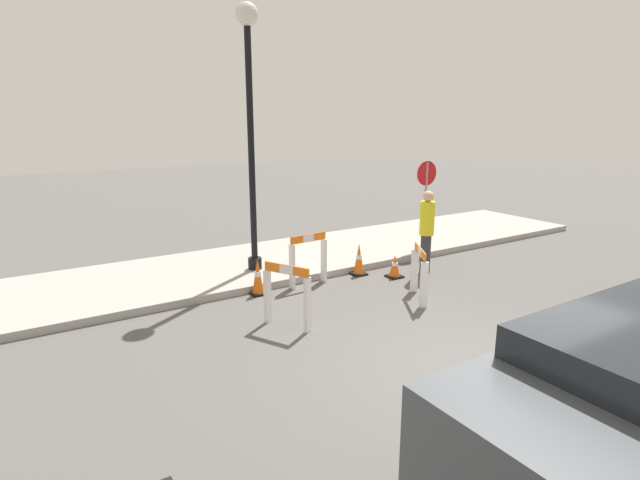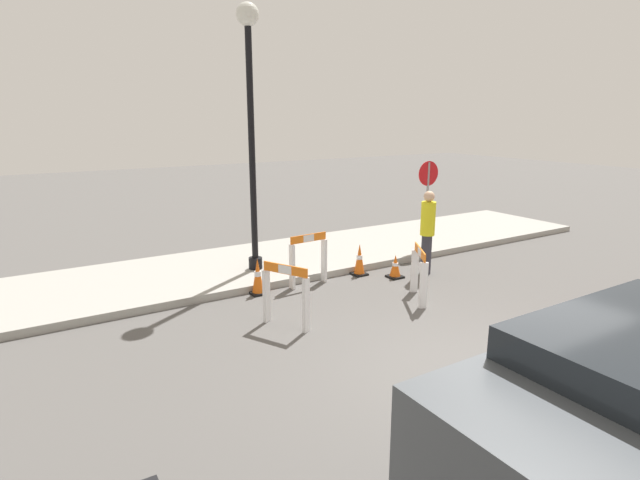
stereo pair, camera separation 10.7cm
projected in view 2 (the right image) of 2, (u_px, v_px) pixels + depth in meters
ground_plane at (479, 379)px, 6.40m from camera, size 60.00×60.00×0.00m
sidewalk_slab at (272, 261)px, 11.38m from camera, size 18.00×3.07×0.15m
streetlamp_post at (250, 105)px, 9.78m from camera, size 0.44×0.44×5.23m
stop_sign at (428, 189)px, 12.19m from camera, size 0.60×0.06×2.09m
barricade_0 at (286, 294)px, 7.89m from camera, size 0.49×0.80×1.04m
barricade_1 at (419, 272)px, 9.07m from camera, size 0.58×0.83×0.99m
barricade_2 at (308, 258)px, 9.86m from camera, size 0.83×0.18×1.04m
traffic_cone_0 at (359, 260)px, 10.56m from camera, size 0.30×0.30×0.68m
traffic_cone_1 at (395, 267)px, 10.40m from camera, size 0.30×0.30×0.49m
traffic_cone_2 at (258, 277)px, 9.41m from camera, size 0.30×0.30×0.70m
person_worker at (427, 229)px, 10.49m from camera, size 0.33×0.33×1.79m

